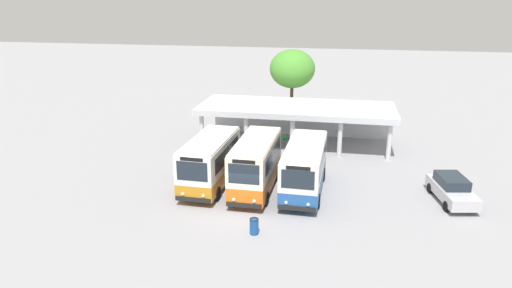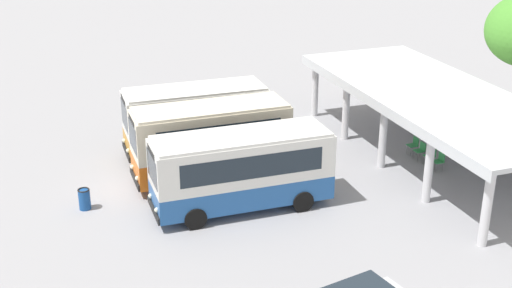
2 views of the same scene
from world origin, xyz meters
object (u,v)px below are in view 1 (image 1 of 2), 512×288
(litter_bin_apron, at_px, (254,226))
(waiting_chair_fourth_seat, at_px, (310,140))
(city_bus_nearest_orange, at_px, (210,160))
(waiting_chair_second_from_end, at_px, (293,139))
(city_bus_second_in_row, at_px, (256,163))
(parked_car_flank, at_px, (452,189))
(city_bus_middle_cream, at_px, (304,166))
(waiting_chair_middle_seat, at_px, (302,140))
(waiting_chair_end_by_column, at_px, (285,139))

(litter_bin_apron, bearing_deg, waiting_chair_fourth_seat, 84.03)
(city_bus_nearest_orange, xyz_separation_m, waiting_chair_second_from_end, (4.43, 9.92, -1.32))
(city_bus_second_in_row, relative_size, parked_car_flank, 1.51)
(city_bus_middle_cream, relative_size, waiting_chair_middle_seat, 8.62)
(city_bus_second_in_row, bearing_deg, waiting_chair_end_by_column, 86.62)
(city_bus_middle_cream, relative_size, parked_car_flank, 1.59)
(city_bus_middle_cream, height_order, waiting_chair_second_from_end, city_bus_middle_cream)
(city_bus_second_in_row, distance_m, waiting_chair_second_from_end, 10.24)
(city_bus_nearest_orange, height_order, waiting_chair_fourth_seat, city_bus_nearest_orange)
(waiting_chair_end_by_column, height_order, litter_bin_apron, litter_bin_apron)
(city_bus_second_in_row, distance_m, city_bus_middle_cream, 3.15)
(city_bus_second_in_row, height_order, waiting_chair_fourth_seat, city_bus_second_in_row)
(city_bus_nearest_orange, height_order, waiting_chair_end_by_column, city_bus_nearest_orange)
(city_bus_nearest_orange, xyz_separation_m, waiting_chair_middle_seat, (5.13, 10.03, -1.32))
(waiting_chair_end_by_column, height_order, waiting_chair_middle_seat, same)
(city_bus_second_in_row, xyz_separation_m, litter_bin_apron, (1.04, -5.75, -1.45))
(waiting_chair_end_by_column, distance_m, waiting_chair_second_from_end, 0.70)
(city_bus_nearest_orange, xyz_separation_m, parked_car_flank, (15.40, 0.53, -1.01))
(waiting_chair_middle_seat, height_order, waiting_chair_fourth_seat, same)
(waiting_chair_middle_seat, xyz_separation_m, waiting_chair_fourth_seat, (0.70, -0.00, 0.00))
(city_bus_second_in_row, distance_m, waiting_chair_middle_seat, 10.46)
(litter_bin_apron, bearing_deg, waiting_chair_second_from_end, 89.06)
(city_bus_second_in_row, bearing_deg, city_bus_nearest_orange, 177.32)
(city_bus_middle_cream, bearing_deg, waiting_chair_fourth_seat, 92.46)
(waiting_chair_end_by_column, bearing_deg, city_bus_nearest_orange, -110.48)
(parked_car_flank, xyz_separation_m, waiting_chair_end_by_column, (-11.68, 9.44, -0.31))
(waiting_chair_end_by_column, height_order, waiting_chair_second_from_end, same)
(city_bus_middle_cream, bearing_deg, city_bus_second_in_row, -173.34)
(city_bus_second_in_row, distance_m, litter_bin_apron, 6.02)
(waiting_chair_end_by_column, distance_m, waiting_chair_middle_seat, 1.41)
(waiting_chair_fourth_seat, bearing_deg, waiting_chair_second_from_end, -175.63)
(waiting_chair_second_from_end, xyz_separation_m, waiting_chair_fourth_seat, (1.40, 0.11, 0.00))
(city_bus_second_in_row, height_order, city_bus_middle_cream, city_bus_second_in_row)
(city_bus_nearest_orange, relative_size, city_bus_middle_cream, 0.94)
(city_bus_nearest_orange, height_order, parked_car_flank, city_bus_nearest_orange)
(waiting_chair_second_from_end, bearing_deg, city_bus_nearest_orange, -114.06)
(waiting_chair_second_from_end, bearing_deg, waiting_chair_fourth_seat, 4.37)
(parked_car_flank, bearing_deg, waiting_chair_fourth_seat, 135.24)
(city_bus_second_in_row, xyz_separation_m, parked_car_flank, (12.28, 0.68, -1.08))
(parked_car_flank, height_order, waiting_chair_middle_seat, parked_car_flank)
(city_bus_second_in_row, distance_m, waiting_chair_fourth_seat, 10.62)
(litter_bin_apron, bearing_deg, parked_car_flank, 29.76)
(parked_car_flank, bearing_deg, waiting_chair_second_from_end, 139.47)
(city_bus_middle_cream, distance_m, waiting_chair_middle_seat, 9.95)
(waiting_chair_fourth_seat, bearing_deg, city_bus_second_in_row, -104.90)
(waiting_chair_middle_seat, height_order, litter_bin_apron, litter_bin_apron)
(city_bus_nearest_orange, relative_size, waiting_chair_end_by_column, 8.12)
(parked_car_flank, xyz_separation_m, waiting_chair_second_from_end, (-10.98, 9.38, -0.31))
(waiting_chair_second_from_end, distance_m, waiting_chair_middle_seat, 0.71)
(city_bus_nearest_orange, relative_size, litter_bin_apron, 7.76)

